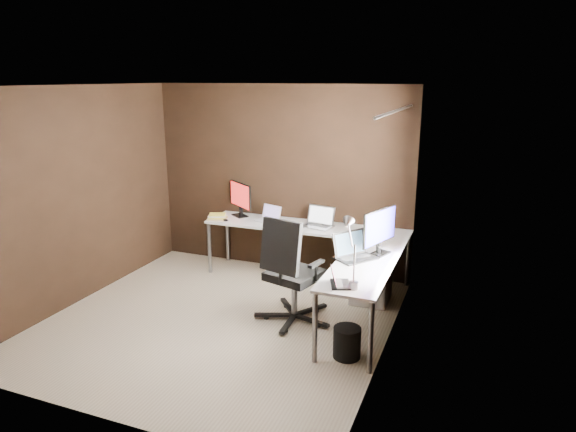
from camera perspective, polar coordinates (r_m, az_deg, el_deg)
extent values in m
cube|color=#C4B698|center=(5.79, -7.69, -11.45)|extent=(3.60, 3.60, 0.00)
cube|color=white|center=(5.18, -8.69, 14.13)|extent=(3.60, 3.60, 0.00)
cube|color=black|center=(6.93, -0.87, 4.12)|extent=(3.60, 0.00, 2.50)
cube|color=black|center=(3.95, -21.03, -5.55)|extent=(3.60, 0.00, 2.50)
cube|color=black|center=(6.41, -22.35, 2.05)|extent=(0.00, 3.60, 2.50)
cube|color=black|center=(4.75, 11.15, -1.38)|extent=(0.00, 3.60, 2.50)
cube|color=white|center=(5.04, 11.86, 1.88)|extent=(0.00, 1.00, 1.30)
cube|color=#CE6618|center=(4.41, 9.62, -2.61)|extent=(0.01, 0.35, 2.00)
cube|color=#CE6618|center=(5.79, 12.61, 1.52)|extent=(0.01, 0.35, 2.00)
cylinder|color=slate|center=(4.92, 11.95, 11.37)|extent=(0.02, 1.90, 0.02)
cube|color=white|center=(6.62, 1.98, -1.19)|extent=(2.65, 0.60, 0.03)
cube|color=white|center=(5.32, 8.41, -5.50)|extent=(0.60, 1.65, 0.03)
cylinder|color=slate|center=(7.02, -8.72, -3.52)|extent=(0.05, 0.05, 0.70)
cylinder|color=slate|center=(7.45, -6.74, -2.33)|extent=(0.05, 0.05, 0.70)
cylinder|color=slate|center=(4.84, 3.00, -12.28)|extent=(0.05, 0.05, 0.70)
cylinder|color=slate|center=(4.73, 9.16, -13.20)|extent=(0.05, 0.05, 0.70)
cylinder|color=slate|center=(6.69, 13.18, -4.70)|extent=(0.05, 0.05, 0.70)
cube|color=white|center=(6.19, 9.27, -6.62)|extent=(0.42, 0.50, 0.60)
cube|color=black|center=(7.09, -5.37, 0.05)|extent=(0.28, 0.26, 0.01)
cube|color=black|center=(7.08, -5.24, 0.55)|extent=(0.06, 0.06, 0.11)
cube|color=black|center=(7.03, -5.29, 2.33)|extent=(0.45, 0.33, 0.34)
cube|color=red|center=(7.02, -5.39, 2.32)|extent=(0.41, 0.30, 0.31)
cube|color=black|center=(5.65, 10.17, -4.11)|extent=(0.22, 0.27, 0.01)
cube|color=black|center=(5.64, 10.03, -3.49)|extent=(0.05, 0.06, 0.11)
cube|color=black|center=(5.57, 10.14, -1.14)|extent=(0.23, 0.58, 0.38)
cube|color=#2420A6|center=(5.56, 10.27, -1.16)|extent=(0.20, 0.55, 0.35)
cube|color=white|center=(6.79, -2.28, -0.56)|extent=(0.36, 0.30, 0.02)
cube|color=white|center=(6.82, -1.82, 0.42)|extent=(0.31, 0.16, 0.19)
cube|color=#7965A3|center=(6.82, -1.86, 0.41)|extent=(0.27, 0.13, 0.16)
cube|color=silver|center=(6.56, 3.23, -1.14)|extent=(0.43, 0.34, 0.02)
cube|color=silver|center=(6.61, 3.68, 0.12)|extent=(0.39, 0.14, 0.24)
cube|color=white|center=(6.61, 3.66, 0.10)|extent=(0.34, 0.12, 0.20)
cube|color=black|center=(5.47, 7.53, -4.65)|extent=(0.48, 0.51, 0.02)
cube|color=black|center=(5.50, 6.85, -2.99)|extent=(0.31, 0.38, 0.26)
cube|color=#1D2D3A|center=(5.50, 6.89, -3.01)|extent=(0.27, 0.33, 0.22)
cube|color=black|center=(4.78, 5.83, -7.56)|extent=(0.25, 0.29, 0.02)
cube|color=black|center=(4.74, 5.06, -6.63)|extent=(0.13, 0.25, 0.15)
cube|color=#CD5D78|center=(4.75, 5.13, -6.63)|extent=(0.11, 0.22, 0.13)
cube|color=tan|center=(6.96, -7.85, -0.28)|extent=(0.28, 0.24, 0.02)
cube|color=#E0E144|center=(6.95, -7.85, -0.10)|extent=(0.26, 0.23, 0.02)
cube|color=white|center=(6.94, -7.86, 0.05)|extent=(0.28, 0.25, 0.02)
cube|color=#E0E144|center=(6.94, -7.87, 0.18)|extent=(0.26, 0.24, 0.01)
ellipsoid|color=black|center=(6.85, -6.97, -0.46)|extent=(0.10, 0.08, 0.03)
ellipsoid|color=black|center=(6.27, 6.21, -1.91)|extent=(0.09, 0.07, 0.03)
cylinder|color=slate|center=(4.71, 7.28, -7.65)|extent=(0.09, 0.09, 0.07)
cylinder|color=slate|center=(4.63, 7.37, -5.25)|extent=(0.02, 0.02, 0.35)
cylinder|color=slate|center=(4.59, 6.95, -2.21)|extent=(0.02, 0.19, 0.26)
cone|color=slate|center=(4.64, 6.61, -0.87)|extent=(0.11, 0.14, 0.15)
cylinder|color=slate|center=(5.66, 0.72, -8.83)|extent=(0.07, 0.07, 0.42)
cube|color=black|center=(5.56, 0.73, -6.54)|extent=(0.63, 0.63, 0.09)
cube|color=black|center=(5.25, -0.81, -3.40)|extent=(0.48, 0.25, 0.56)
cylinder|color=black|center=(5.03, 6.57, -13.78)|extent=(0.31, 0.31, 0.30)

